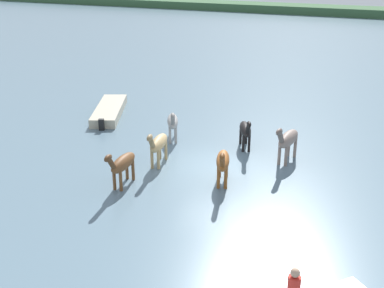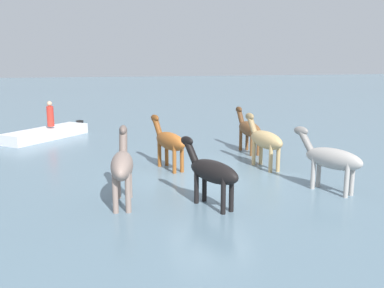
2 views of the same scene
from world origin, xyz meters
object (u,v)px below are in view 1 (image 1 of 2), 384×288
object	(u,v)px
horse_dark_mare	(158,144)
boat_dinghy_port	(109,112)
horse_chestnut_trailing	(122,164)
horse_pinto_flank	(288,139)
horse_rear_stallion	(245,130)
horse_dun_straggler	(223,161)
horse_mid_herd	(173,122)

from	to	relation	value
horse_dark_mare	boat_dinghy_port	xyz separation A→B (m)	(-5.88, 5.13, -0.81)
horse_chestnut_trailing	boat_dinghy_port	size ratio (longest dim) A/B	0.44
horse_pinto_flank	horse_chestnut_trailing	xyz separation A→B (m)	(-5.44, -5.06, -0.09)
horse_rear_stallion	horse_dun_straggler	distance (m)	4.02
horse_rear_stallion	horse_mid_herd	distance (m)	3.66
horse_chestnut_trailing	boat_dinghy_port	bearing A→B (deg)	-147.07
horse_rear_stallion	horse_dun_straggler	bearing A→B (deg)	-20.55
horse_dark_mare	boat_dinghy_port	world-z (taller)	horse_dark_mare
boat_dinghy_port	horse_dark_mare	bearing A→B (deg)	-154.90
horse_dun_straggler	horse_pinto_flank	distance (m)	3.75
horse_dark_mare	boat_dinghy_port	distance (m)	7.85
horse_mid_herd	boat_dinghy_port	size ratio (longest dim) A/B	0.42
horse_rear_stallion	horse_mid_herd	bearing A→B (deg)	-108.91
horse_rear_stallion	horse_chestnut_trailing	size ratio (longest dim) A/B	0.94
horse_dun_straggler	horse_chestnut_trailing	bearing A→B (deg)	-81.65
horse_dun_straggler	horse_pinto_flank	size ratio (longest dim) A/B	0.91
horse_pinto_flank	boat_dinghy_port	bearing A→B (deg)	-95.65
horse_dun_straggler	horse_pinto_flank	bearing A→B (deg)	132.30
horse_mid_herd	horse_dun_straggler	distance (m)	5.36
horse_rear_stallion	horse_pinto_flank	bearing A→B (deg)	45.86
horse_dark_mare	horse_rear_stallion	bearing A→B (deg)	130.01
horse_dun_straggler	horse_pinto_flank	world-z (taller)	horse_pinto_flank
boat_dinghy_port	horse_chestnut_trailing	bearing A→B (deg)	-167.58
horse_dark_mare	horse_rear_stallion	xyz separation A→B (m)	(2.91, 3.37, -0.05)
horse_pinto_flank	horse_dark_mare	bearing A→B (deg)	-55.53
horse_dark_mare	horse_dun_straggler	xyz separation A→B (m)	(3.25, -0.64, -0.02)
horse_mid_herd	horse_pinto_flank	size ratio (longest dim) A/B	0.88
horse_dun_straggler	horse_chestnut_trailing	xyz separation A→B (m)	(-3.59, -1.79, -0.01)
horse_dark_mare	horse_dun_straggler	world-z (taller)	horse_dark_mare
horse_mid_herd	horse_chestnut_trailing	size ratio (longest dim) A/B	0.96
horse_pinto_flank	horse_chestnut_trailing	bearing A→B (deg)	-39.92
horse_pinto_flank	horse_dun_straggler	bearing A→B (deg)	-22.35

